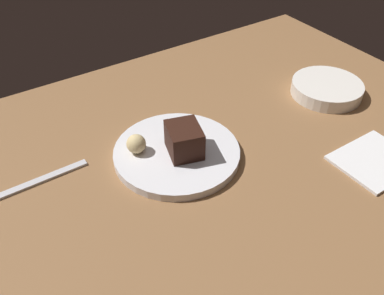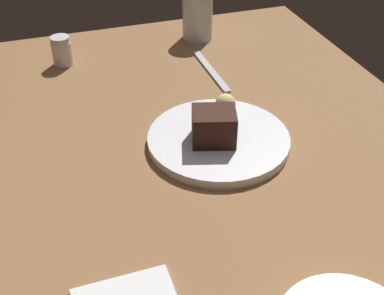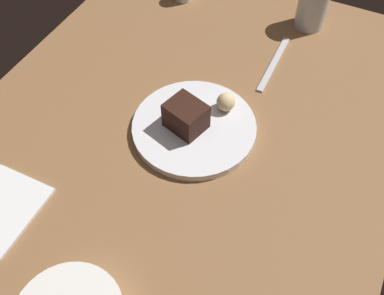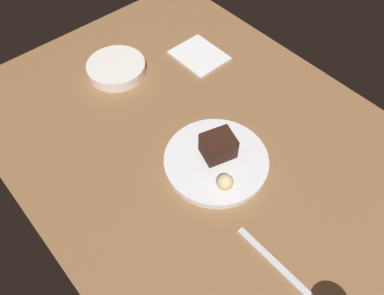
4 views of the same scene
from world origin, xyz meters
The scene contains 7 objects.
dining_table centered at (0.00, 0.00, 1.50)cm, with size 120.00×84.00×3.00cm, color brown.
dessert_plate centered at (-5.56, 2.18, 3.83)cm, with size 24.39×24.39×1.66cm, color silver.
chocolate_cake_slice centered at (-4.62, 0.89, 7.50)cm, with size 7.20×6.04×5.68cm, color black.
bread_roll centered at (-12.16, 5.92, 6.52)cm, with size 3.72×3.72×3.72cm, color #DBC184.
salt_shaker centered at (-43.89, -19.51, 6.19)cm, with size 4.28×4.28×6.47cm.
water_glass centered at (-47.76, 12.67, 8.50)cm, with size 7.11×7.11×11.00cm, color silver.
butter_knife centered at (-30.57, 9.91, 3.25)cm, with size 19.00×1.40×0.50cm, color silver.
Camera 2 is at (60.98, -24.59, 54.98)cm, focal length 48.01 mm.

